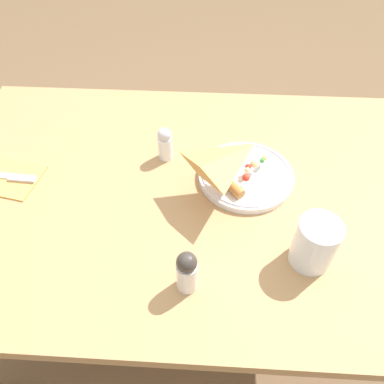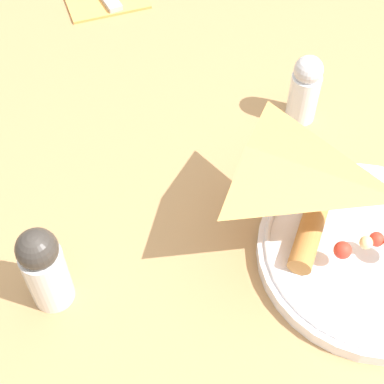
{
  "view_description": "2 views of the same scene",
  "coord_description": "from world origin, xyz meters",
  "px_view_note": "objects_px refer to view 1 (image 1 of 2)",
  "views": [
    {
      "loc": [
        -0.04,
        0.59,
        1.35
      ],
      "look_at": [
        -0.01,
        0.04,
        0.73
      ],
      "focal_mm": 35.0,
      "sensor_mm": 36.0,
      "label": 1
    },
    {
      "loc": [
        -0.31,
        0.27,
        1.22
      ],
      "look_at": [
        0.01,
        0.09,
        0.74
      ],
      "focal_mm": 55.0,
      "sensor_mm": 36.0,
      "label": 2
    }
  ],
  "objects_px": {
    "plate_pizza": "(246,173)",
    "pepper_shaker": "(187,272)",
    "milk_glass": "(314,245)",
    "napkin_folded": "(3,177)",
    "salt_shaker": "(165,144)",
    "dining_table": "(191,213)",
    "butter_knife": "(5,176)"
  },
  "relations": [
    {
      "from": "dining_table",
      "to": "plate_pizza",
      "type": "xyz_separation_m",
      "value": [
        -0.13,
        -0.04,
        0.11
      ]
    },
    {
      "from": "plate_pizza",
      "to": "salt_shaker",
      "type": "xyz_separation_m",
      "value": [
        0.2,
        -0.06,
        0.03
      ]
    },
    {
      "from": "napkin_folded",
      "to": "salt_shaker",
      "type": "bearing_deg",
      "value": -166.43
    },
    {
      "from": "butter_knife",
      "to": "salt_shaker",
      "type": "relative_size",
      "value": 1.96
    },
    {
      "from": "milk_glass",
      "to": "salt_shaker",
      "type": "distance_m",
      "value": 0.42
    },
    {
      "from": "salt_shaker",
      "to": "plate_pizza",
      "type": "bearing_deg",
      "value": 162.9
    },
    {
      "from": "dining_table",
      "to": "pepper_shaker",
      "type": "relative_size",
      "value": 11.91
    },
    {
      "from": "napkin_folded",
      "to": "pepper_shaker",
      "type": "distance_m",
      "value": 0.53
    },
    {
      "from": "salt_shaker",
      "to": "dining_table",
      "type": "bearing_deg",
      "value": 124.15
    },
    {
      "from": "dining_table",
      "to": "butter_knife",
      "type": "height_order",
      "value": "butter_knife"
    },
    {
      "from": "pepper_shaker",
      "to": "butter_knife",
      "type": "bearing_deg",
      "value": -29.66
    },
    {
      "from": "milk_glass",
      "to": "napkin_folded",
      "type": "bearing_deg",
      "value": -14.93
    },
    {
      "from": "dining_table",
      "to": "butter_knife",
      "type": "bearing_deg",
      "value": -0.98
    },
    {
      "from": "plate_pizza",
      "to": "milk_glass",
      "type": "height_order",
      "value": "milk_glass"
    },
    {
      "from": "plate_pizza",
      "to": "salt_shaker",
      "type": "distance_m",
      "value": 0.21
    },
    {
      "from": "plate_pizza",
      "to": "pepper_shaker",
      "type": "height_order",
      "value": "pepper_shaker"
    },
    {
      "from": "milk_glass",
      "to": "butter_knife",
      "type": "relative_size",
      "value": 0.62
    },
    {
      "from": "dining_table",
      "to": "salt_shaker",
      "type": "bearing_deg",
      "value": -55.85
    },
    {
      "from": "dining_table",
      "to": "pepper_shaker",
      "type": "height_order",
      "value": "pepper_shaker"
    },
    {
      "from": "napkin_folded",
      "to": "pepper_shaker",
      "type": "bearing_deg",
      "value": 150.73
    },
    {
      "from": "plate_pizza",
      "to": "milk_glass",
      "type": "xyz_separation_m",
      "value": [
        -0.12,
        0.22,
        0.03
      ]
    },
    {
      "from": "dining_table",
      "to": "butter_knife",
      "type": "relative_size",
      "value": 6.89
    },
    {
      "from": "dining_table",
      "to": "pepper_shaker",
      "type": "bearing_deg",
      "value": 91.94
    },
    {
      "from": "napkin_folded",
      "to": "salt_shaker",
      "type": "relative_size",
      "value": 2.2
    },
    {
      "from": "butter_knife",
      "to": "salt_shaker",
      "type": "height_order",
      "value": "salt_shaker"
    },
    {
      "from": "milk_glass",
      "to": "butter_knife",
      "type": "bearing_deg",
      "value": -15.06
    },
    {
      "from": "napkin_folded",
      "to": "salt_shaker",
      "type": "distance_m",
      "value": 0.4
    },
    {
      "from": "plate_pizza",
      "to": "pepper_shaker",
      "type": "distance_m",
      "value": 0.32
    },
    {
      "from": "napkin_folded",
      "to": "salt_shaker",
      "type": "xyz_separation_m",
      "value": [
        -0.39,
        -0.09,
        0.04
      ]
    },
    {
      "from": "napkin_folded",
      "to": "plate_pizza",
      "type": "bearing_deg",
      "value": -176.89
    },
    {
      "from": "dining_table",
      "to": "salt_shaker",
      "type": "relative_size",
      "value": 13.53
    },
    {
      "from": "milk_glass",
      "to": "pepper_shaker",
      "type": "distance_m",
      "value": 0.25
    }
  ]
}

